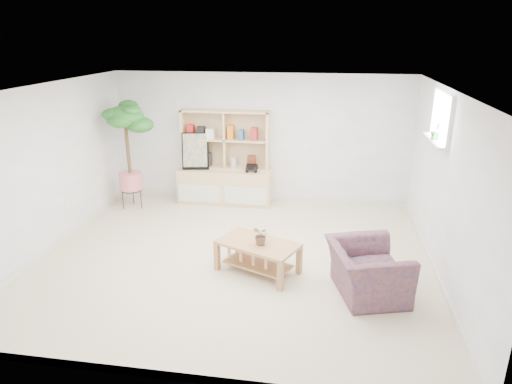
# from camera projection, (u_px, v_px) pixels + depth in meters

# --- Properties ---
(floor) EXTENTS (5.50, 5.00, 0.01)m
(floor) POSITION_uv_depth(u_px,v_px,m) (235.00, 258.00, 6.57)
(floor) COLOR beige
(floor) RESTS_ON ground
(ceiling) EXTENTS (5.50, 5.00, 0.01)m
(ceiling) POSITION_uv_depth(u_px,v_px,m) (232.00, 88.00, 5.78)
(ceiling) COLOR white
(ceiling) RESTS_ON walls
(walls) EXTENTS (5.51, 5.01, 2.40)m
(walls) POSITION_uv_depth(u_px,v_px,m) (233.00, 178.00, 6.18)
(walls) COLOR silver
(walls) RESTS_ON floor
(baseboard) EXTENTS (5.50, 5.00, 0.10)m
(baseboard) POSITION_uv_depth(u_px,v_px,m) (235.00, 255.00, 6.55)
(baseboard) COLOR silver
(baseboard) RESTS_ON floor
(window) EXTENTS (0.10, 0.98, 0.68)m
(window) POSITION_uv_depth(u_px,v_px,m) (442.00, 117.00, 6.07)
(window) COLOR #D0E6FF
(window) RESTS_ON walls
(window_sill) EXTENTS (0.14, 1.00, 0.04)m
(window_sill) POSITION_uv_depth(u_px,v_px,m) (434.00, 141.00, 6.18)
(window_sill) COLOR silver
(window_sill) RESTS_ON walls
(storage_unit) EXTENTS (1.74, 0.59, 1.74)m
(storage_unit) POSITION_uv_depth(u_px,v_px,m) (225.00, 158.00, 8.47)
(storage_unit) COLOR #E1B979
(storage_unit) RESTS_ON floor
(poster) EXTENTS (0.51, 0.20, 0.69)m
(poster) POSITION_uv_depth(u_px,v_px,m) (195.00, 151.00, 8.44)
(poster) COLOR yellow
(poster) RESTS_ON storage_unit
(toy_truck) EXTENTS (0.30, 0.21, 0.15)m
(toy_truck) POSITION_uv_depth(u_px,v_px,m) (252.00, 168.00, 8.36)
(toy_truck) COLOR black
(toy_truck) RESTS_ON storage_unit
(coffee_table) EXTENTS (1.20, 0.95, 0.43)m
(coffee_table) POSITION_uv_depth(u_px,v_px,m) (258.00, 257.00, 6.13)
(coffee_table) COLOR #9E7548
(coffee_table) RESTS_ON floor
(table_plant) EXTENTS (0.31, 0.31, 0.26)m
(table_plant) POSITION_uv_depth(u_px,v_px,m) (261.00, 236.00, 5.95)
(table_plant) COLOR #1D571F
(table_plant) RESTS_ON coffee_table
(floor_tree) EXTENTS (0.84, 0.84, 1.95)m
(floor_tree) POSITION_uv_depth(u_px,v_px,m) (128.00, 156.00, 8.16)
(floor_tree) COLOR #1A681A
(floor_tree) RESTS_ON floor
(armchair) EXTENTS (1.09, 1.18, 0.72)m
(armchair) POSITION_uv_depth(u_px,v_px,m) (367.00, 267.00, 5.56)
(armchair) COLOR navy
(armchair) RESTS_ON floor
(sill_plant) EXTENTS (0.14, 0.12, 0.24)m
(sill_plant) POSITION_uv_depth(u_px,v_px,m) (436.00, 131.00, 6.12)
(sill_plant) COLOR #1A681A
(sill_plant) RESTS_ON window_sill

